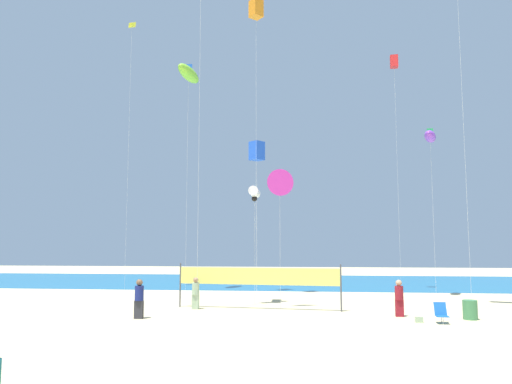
% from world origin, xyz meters
% --- Properties ---
extents(ground_plane, '(120.00, 120.00, 0.00)m').
position_xyz_m(ground_plane, '(0.00, 0.00, 0.00)').
color(ground_plane, '#D1BC89').
extents(ocean_band, '(120.00, 20.00, 0.01)m').
position_xyz_m(ocean_band, '(0.00, 28.97, 0.00)').
color(ocean_band, '#1E6B99').
rests_on(ocean_band, ground).
extents(beachgoer_sage_shirt, '(0.38, 0.38, 1.67)m').
position_xyz_m(beachgoer_sage_shirt, '(-3.97, 8.33, 0.89)').
color(beachgoer_sage_shirt, '#99B28C').
rests_on(beachgoer_sage_shirt, ground).
extents(beachgoer_maroon_shirt, '(0.40, 0.40, 1.73)m').
position_xyz_m(beachgoer_maroon_shirt, '(6.34, 6.68, 0.92)').
color(beachgoer_maroon_shirt, maroon).
rests_on(beachgoer_maroon_shirt, ground).
extents(beachgoer_navy_shirt, '(0.41, 0.41, 1.80)m').
position_xyz_m(beachgoer_navy_shirt, '(-5.77, 4.66, 0.96)').
color(beachgoer_navy_shirt, '#2D2D33').
rests_on(beachgoer_navy_shirt, ground).
extents(folding_beach_chair, '(0.52, 0.65, 0.89)m').
position_xyz_m(folding_beach_chair, '(7.80, 4.82, 0.47)').
color(folding_beach_chair, '#1959B2').
rests_on(folding_beach_chair, ground).
extents(trash_barrel, '(0.65, 0.65, 0.88)m').
position_xyz_m(trash_barrel, '(9.39, 6.10, 0.44)').
color(trash_barrel, '#3F7F4C').
rests_on(trash_barrel, ground).
extents(volleyball_net, '(8.81, 1.06, 2.40)m').
position_xyz_m(volleyball_net, '(-0.68, 8.66, 1.64)').
color(volleyball_net, '#4C4C51').
rests_on(volleyball_net, ground).
extents(beach_handbag, '(0.32, 0.16, 0.26)m').
position_xyz_m(beach_handbag, '(6.87, 4.90, 0.13)').
color(beach_handbag, '#99B28C').
rests_on(beach_handbag, ground).
extents(kite_white_tube, '(0.62, 1.82, 6.79)m').
position_xyz_m(kite_white_tube, '(-1.13, 11.00, 6.48)').
color(kite_white_tube, silver).
rests_on(kite_white_tube, ground).
extents(kite_magenta_delta, '(1.52, 0.72, 7.55)m').
position_xyz_m(kite_magenta_delta, '(0.51, 9.10, 6.80)').
color(kite_magenta_delta, silver).
rests_on(kite_magenta_delta, ground).
extents(kite_violet_inflatable, '(1.34, 2.16, 11.23)m').
position_xyz_m(kite_violet_inflatable, '(10.24, 15.89, 10.67)').
color(kite_violet_inflatable, silver).
rests_on(kite_violet_inflatable, ground).
extents(kite_red_box, '(0.64, 0.64, 17.99)m').
position_xyz_m(kite_red_box, '(8.71, 19.95, 17.45)').
color(kite_red_box, silver).
rests_on(kite_red_box, ground).
extents(kite_yellow_diamond, '(0.74, 0.74, 21.52)m').
position_xyz_m(kite_yellow_diamond, '(-12.21, 19.30, 20.73)').
color(kite_yellow_diamond, silver).
rests_on(kite_yellow_diamond, ground).
extents(kite_lime_inflatable, '(1.73, 3.02, 17.39)m').
position_xyz_m(kite_lime_inflatable, '(-7.14, 18.37, 16.63)').
color(kite_lime_inflatable, silver).
rests_on(kite_lime_inflatable, ground).
extents(kite_blue_box, '(1.21, 1.21, 11.02)m').
position_xyz_m(kite_blue_box, '(-1.75, 17.89, 10.32)').
color(kite_blue_box, silver).
rests_on(kite_blue_box, ground).
extents(kite_orange_box, '(1.06, 1.06, 20.19)m').
position_xyz_m(kite_orange_box, '(-1.41, 14.38, 19.55)').
color(kite_orange_box, silver).
rests_on(kite_orange_box, ground).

